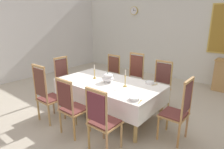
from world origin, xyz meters
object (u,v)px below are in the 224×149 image
(bowl_near_right, at_px, (134,98))
(spoon_secondary, at_px, (141,101))
(bowl_near_left, at_px, (150,82))
(chair_head_west, at_px, (65,77))
(candlestick_west, at_px, (95,73))
(chair_north_c, at_px, (160,85))
(chair_south_c, at_px, (102,119))
(chair_head_east, at_px, (178,110))
(candlestick_east, at_px, (125,80))
(dining_table, at_px, (109,86))
(soup_tureen, at_px, (108,77))
(chair_north_a, at_px, (111,74))
(mounted_clock, at_px, (134,11))
(chair_north_b, at_px, (134,77))
(spoon_primary, at_px, (156,84))
(chair_south_a, at_px, (47,94))
(chair_south_b, at_px, (71,106))

(bowl_near_right, distance_m, spoon_secondary, 0.12)
(bowl_near_left, height_order, spoon_secondary, bowl_near_left)
(chair_head_west, distance_m, candlestick_west, 1.13)
(candlestick_west, distance_m, bowl_near_right, 1.40)
(chair_north_c, bearing_deg, chair_south_c, 90.00)
(chair_south_c, xyz_separation_m, bowl_near_right, (0.20, 0.57, 0.21))
(chair_head_east, relative_size, candlestick_east, 3.38)
(dining_table, xyz_separation_m, soup_tureen, (-0.03, 0.00, 0.17))
(chair_north_a, relative_size, candlestick_east, 3.19)
(bowl_near_left, distance_m, mounted_clock, 4.11)
(chair_north_b, height_order, chair_head_west, chair_north_b)
(dining_table, relative_size, chair_north_c, 1.98)
(spoon_primary, relative_size, mounted_clock, 0.58)
(chair_south_c, distance_m, bowl_near_left, 1.48)
(chair_north_b, bearing_deg, spoon_secondary, 126.55)
(chair_head_west, bearing_deg, spoon_secondary, 80.81)
(chair_south_c, distance_m, soup_tureen, 1.27)
(chair_north_c, xyz_separation_m, spoon_primary, (0.14, -0.51, 0.18))
(chair_south_a, relative_size, chair_head_west, 1.12)
(chair_north_c, bearing_deg, spoon_primary, 105.16)
(candlestick_west, distance_m, candlestick_east, 0.83)
(chair_south_c, xyz_separation_m, chair_north_c, (0.00, 2.00, 0.01))
(soup_tureen, xyz_separation_m, spoon_secondary, (1.05, -0.41, -0.09))
(chair_north_c, relative_size, mounted_clock, 3.66)
(soup_tureen, bearing_deg, chair_north_c, 53.81)
(dining_table, xyz_separation_m, spoon_secondary, (1.02, -0.41, 0.08))
(chair_north_a, bearing_deg, chair_head_west, 53.79)
(chair_south_c, xyz_separation_m, chair_head_west, (-2.20, 1.00, 0.00))
(dining_table, bearing_deg, candlestick_west, 180.00)
(dining_table, relative_size, mounted_clock, 7.27)
(candlestick_west, distance_m, spoon_secondary, 1.50)
(candlestick_west, distance_m, mounted_clock, 3.94)
(chair_north_b, relative_size, chair_head_east, 1.06)
(bowl_near_left, bearing_deg, bowl_near_right, -77.83)
(chair_south_a, xyz_separation_m, chair_north_b, (0.74, 2.02, 0.00))
(mounted_clock, bearing_deg, chair_south_a, -78.75)
(chair_north_c, relative_size, bowl_near_left, 5.98)
(chair_north_a, xyz_separation_m, chair_head_east, (2.27, -1.00, 0.02))
(chair_north_b, bearing_deg, mounted_clock, -56.39)
(dining_table, distance_m, bowl_near_left, 0.86)
(chair_head_west, relative_size, mounted_clock, 3.56)
(soup_tureen, xyz_separation_m, mounted_clock, (-1.62, 3.46, 1.46))
(chair_north_a, relative_size, chair_south_c, 1.00)
(chair_head_east, bearing_deg, candlestick_west, 90.00)
(chair_head_east, bearing_deg, chair_south_b, 123.13)
(chair_south_b, height_order, bowl_near_left, chair_south_b)
(spoon_primary, bearing_deg, bowl_near_left, -156.34)
(bowl_near_left, xyz_separation_m, mounted_clock, (-2.37, 2.99, 1.53))
(chair_north_b, xyz_separation_m, chair_head_west, (-1.47, -1.01, -0.04))
(chair_head_east, bearing_deg, chair_south_a, 113.93)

